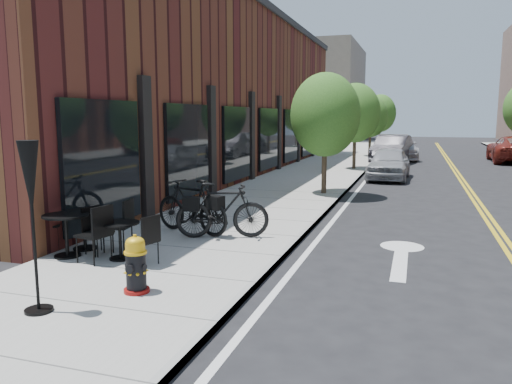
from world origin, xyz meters
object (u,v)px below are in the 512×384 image
(patio_umbrella, at_px, (31,191))
(parked_car_c, at_px, (397,147))
(bistro_set_c, at_px, (84,224))
(parked_car_a, at_px, (389,163))
(fire_hydrant, at_px, (136,265))
(bicycle_right, at_px, (222,210))
(bistro_set_b, at_px, (120,235))
(parked_car_b, at_px, (392,149))
(bicycle_left, at_px, (191,206))
(bistro_set_a, at_px, (66,229))

(patio_umbrella, distance_m, parked_car_c, 26.63)
(bistro_set_c, distance_m, parked_car_a, 14.27)
(bistro_set_c, bearing_deg, fire_hydrant, -48.18)
(patio_umbrella, xyz_separation_m, parked_car_a, (3.40, 16.20, -1.01))
(bicycle_right, distance_m, patio_umbrella, 4.50)
(bistro_set_b, distance_m, patio_umbrella, 2.63)
(parked_car_c, bearing_deg, parked_car_b, -100.77)
(bicycle_left, bearing_deg, patio_umbrella, 17.48)
(bistro_set_a, bearing_deg, parked_car_a, 82.71)
(bistro_set_b, bearing_deg, bicycle_right, 77.89)
(parked_car_b, bearing_deg, fire_hydrant, -89.21)
(parked_car_c, bearing_deg, bicycle_left, -106.13)
(bistro_set_c, bearing_deg, bistro_set_b, -29.52)
(parked_car_c, bearing_deg, bistro_set_a, -108.38)
(fire_hydrant, bearing_deg, parked_car_b, 89.48)
(bistro_set_b, bearing_deg, patio_umbrella, -64.65)
(bicycle_right, distance_m, bistro_set_c, 2.65)
(bistro_set_c, bearing_deg, bistro_set_a, -97.46)
(fire_hydrant, relative_size, parked_car_c, 0.16)
(bicycle_left, height_order, bistro_set_a, bicycle_left)
(bistro_set_a, height_order, bistro_set_c, bistro_set_a)
(bicycle_left, distance_m, bistro_set_a, 2.65)
(fire_hydrant, relative_size, bistro_set_c, 0.46)
(bistro_set_b, bearing_deg, parked_car_c, 98.67)
(bistro_set_a, height_order, parked_car_a, parked_car_a)
(parked_car_c, bearing_deg, parked_car_a, -97.18)
(bistro_set_a, height_order, parked_car_b, parked_car_b)
(parked_car_b, bearing_deg, bistro_set_c, -95.43)
(parked_car_a, bearing_deg, parked_car_b, 93.88)
(fire_hydrant, height_order, parked_car_b, parked_car_b)
(bistro_set_c, height_order, parked_car_a, parked_car_a)
(fire_hydrant, bearing_deg, patio_umbrella, -123.26)
(fire_hydrant, relative_size, bicycle_right, 0.44)
(fire_hydrant, height_order, bistro_set_b, bistro_set_b)
(bicycle_left, height_order, bistro_set_c, bicycle_left)
(bistro_set_b, relative_size, parked_car_a, 0.41)
(bistro_set_b, height_order, bistro_set_c, bistro_set_c)
(bicycle_right, relative_size, parked_car_b, 0.40)
(bicycle_right, relative_size, bistro_set_b, 1.18)
(bicycle_right, distance_m, parked_car_b, 19.35)
(bicycle_left, relative_size, bicycle_right, 1.02)
(bistro_set_c, bearing_deg, bicycle_left, 43.66)
(bicycle_right, bearing_deg, parked_car_a, -32.39)
(bicycle_right, distance_m, parked_car_c, 22.23)
(bicycle_left, bearing_deg, bicycle_right, 94.69)
(patio_umbrella, bearing_deg, parked_car_b, 82.29)
(bicycle_left, bearing_deg, bistro_set_a, -12.47)
(fire_hydrant, bearing_deg, bistro_set_c, 146.47)
(bicycle_right, height_order, parked_car_a, parked_car_a)
(bistro_set_a, bearing_deg, parked_car_b, 89.43)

